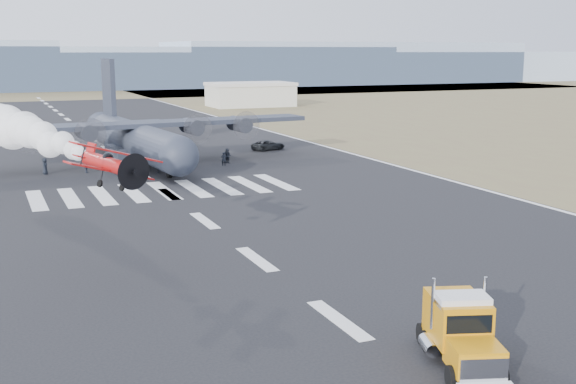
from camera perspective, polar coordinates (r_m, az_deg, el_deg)
scrub_far at (r=250.23m, az=-19.56°, el=7.36°), size 500.00×80.00×0.00m
runway_markings at (r=82.12m, az=-11.41°, el=1.34°), size 60.00×260.00×0.01m
ridge_seg_d at (r=279.89m, az=-20.07°, el=9.00°), size 150.00×50.00×13.00m
ridge_seg_e at (r=290.97m, az=-7.03°, el=9.83°), size 150.00×50.00×15.00m
ridge_seg_f at (r=315.34m, az=4.56°, el=10.15°), size 150.00×50.00×17.00m
ridge_seg_g at (r=350.29m, az=14.15°, el=9.62°), size 150.00×50.00×13.00m
hangar_right at (r=180.72m, az=-2.98°, el=7.73°), size 20.50×12.50×5.90m
semi_truck at (r=33.11m, az=13.45°, el=-10.55°), size 4.20×7.33×3.23m
aerobatic_biplane at (r=45.05m, az=-13.87°, el=2.18°), size 6.01×5.68×3.18m
smoke_trail at (r=65.66m, az=-20.68°, el=4.66°), size 6.99×25.65×3.87m
transport_aircraft at (r=91.46m, az=-12.00°, el=4.34°), size 43.51×35.77×12.55m
support_vehicle at (r=100.77m, az=-1.57°, el=3.72°), size 5.31×3.54×1.35m
crew_a at (r=87.07m, az=-5.11°, el=2.61°), size 0.75×0.69×1.66m
crew_b at (r=82.92m, az=-8.70°, el=2.18°), size 0.90×1.06×1.87m
crew_c at (r=84.86m, az=-15.62°, el=2.08°), size 1.16×1.26×1.82m
crew_d at (r=89.33m, az=-4.88°, el=2.88°), size 1.18×0.87×1.81m
crew_e at (r=85.27m, az=-18.67°, el=1.95°), size 0.78×1.01×1.83m
crew_f at (r=83.17m, az=-8.17°, el=2.12°), size 1.35×1.41×1.59m
crew_g at (r=83.31m, az=-10.21°, el=2.15°), size 0.80×0.85×1.82m
crew_h at (r=88.98m, az=-4.79°, el=2.85°), size 1.03×0.96×1.81m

